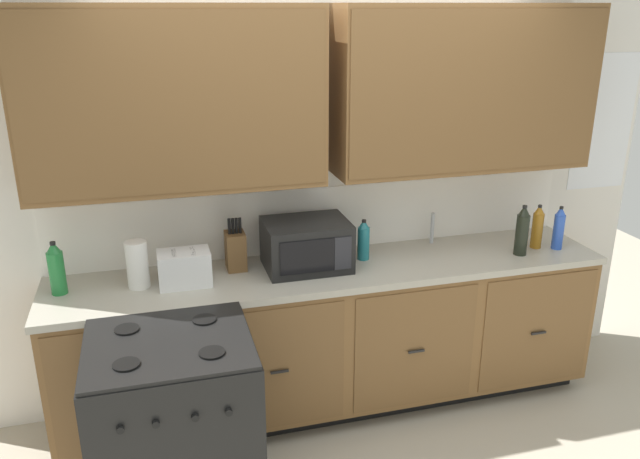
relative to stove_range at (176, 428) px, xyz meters
name	(u,v)px	position (x,y,z in m)	size (l,w,h in m)	color
ground_plane	(348,433)	(0.98, 0.33, -0.47)	(8.05, 8.05, 0.00)	#B2A893
wall_unit	(326,132)	(0.98, 0.83, 1.22)	(4.42, 0.40, 2.60)	white
counter_run	(334,336)	(0.98, 0.63, 0.01)	(3.25, 0.64, 0.94)	black
stove_range	(176,428)	(0.00, 0.00, 0.00)	(0.76, 0.68, 0.95)	black
microwave	(306,245)	(0.82, 0.67, 0.61)	(0.48, 0.37, 0.28)	black
toaster	(184,268)	(0.12, 0.61, 0.56)	(0.28, 0.18, 0.19)	white
knife_block	(236,250)	(0.42, 0.76, 0.58)	(0.11, 0.14, 0.31)	brown
sink_faucet	(432,228)	(1.69, 0.84, 0.57)	(0.02, 0.02, 0.20)	#B2B5BA
paper_towel_roll	(137,264)	(-0.12, 0.65, 0.60)	(0.12, 0.12, 0.26)	white
bottle_dark	(522,231)	(2.13, 0.52, 0.62)	(0.08, 0.08, 0.31)	black
bottle_amber	(538,227)	(2.29, 0.59, 0.61)	(0.07, 0.07, 0.28)	#9E6619
bottle_green	(56,269)	(-0.52, 0.68, 0.61)	(0.08, 0.08, 0.29)	#237A38
bottle_teal	(363,240)	(1.18, 0.70, 0.59)	(0.07, 0.07, 0.25)	#1E707A
bottle_blue	(559,228)	(2.40, 0.54, 0.60)	(0.07, 0.07, 0.28)	blue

